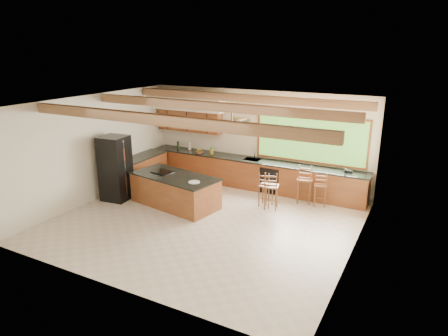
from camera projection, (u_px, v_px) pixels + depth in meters
The scene contains 9 objects.
ground at pixel (205, 222), 10.11m from camera, with size 7.20×7.20×0.00m, color beige.
room_shell at pixel (211, 131), 10.09m from camera, with size 7.27×6.54×3.02m.
counter_run at pixel (223, 173), 12.47m from camera, with size 7.12×3.10×1.22m.
island at pixel (175, 190), 11.07m from camera, with size 2.64×1.57×0.88m.
refrigerator at pixel (115, 168), 11.36m from camera, with size 0.79×0.78×1.86m.
bar_stool_a at pixel (271, 187), 10.71m from camera, with size 0.47×0.47×1.07m.
bar_stool_b at pixel (265, 186), 10.90m from camera, with size 0.36×0.36×1.00m.
bar_stool_c at pixel (304, 180), 11.11m from camera, with size 0.49×0.49×1.15m.
bar_stool_d at pixel (320, 186), 10.95m from camera, with size 0.45×0.45×0.99m.
Camera 1 is at (4.76, -7.96, 4.27)m, focal length 32.00 mm.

